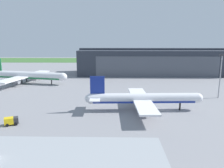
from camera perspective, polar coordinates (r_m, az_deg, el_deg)
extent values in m
plane|color=gray|center=(78.13, 13.20, -6.53)|extent=(440.00, 440.00, 0.00)
cube|color=#3D6B32|center=(255.32, 4.88, 6.23)|extent=(440.00, 56.00, 0.08)
cube|color=#2D333D|center=(156.13, 10.78, 5.71)|extent=(102.75, 30.26, 16.73)
cube|color=#4C515B|center=(141.36, 11.76, 4.38)|extent=(78.09, 0.30, 13.39)
cube|color=#2D333D|center=(155.49, 10.91, 8.99)|extent=(102.75, 7.26, 1.20)
cylinder|color=white|center=(129.40, -21.46, 2.15)|extent=(43.96, 13.08, 4.12)
sphere|color=white|center=(118.39, -12.62, 1.87)|extent=(3.96, 3.96, 3.96)
cube|color=#1E7A42|center=(129.58, -21.42, 1.66)|extent=(40.52, 12.40, 0.72)
cube|color=white|center=(143.50, -27.19, 2.70)|extent=(5.07, 6.46, 0.28)
cube|color=white|center=(121.33, -24.67, 1.06)|extent=(10.91, 20.58, 0.56)
cube|color=white|center=(138.95, -19.22, 2.70)|extent=(10.91, 20.58, 0.56)
cylinder|color=gray|center=(122.31, -23.87, 0.52)|extent=(4.30, 3.02, 2.27)
cylinder|color=gray|center=(137.43, -19.25, 2.00)|extent=(4.30, 3.02, 2.27)
cylinder|color=black|center=(122.15, -15.54, 0.47)|extent=(0.56, 0.56, 2.37)
cylinder|color=black|center=(129.20, -22.53, 0.59)|extent=(0.56, 0.56, 2.37)
cylinder|color=black|center=(132.67, -21.46, 0.95)|extent=(0.56, 0.56, 2.37)
cylinder|color=white|center=(75.18, 8.25, -3.71)|extent=(37.48, 5.10, 3.50)
sphere|color=white|center=(80.38, 21.53, -3.41)|extent=(3.36, 3.36, 3.36)
sphere|color=white|center=(74.43, -6.11, -3.81)|extent=(2.73, 2.73, 2.73)
cube|color=navy|center=(75.43, 8.23, -4.42)|extent=(34.49, 5.00, 0.61)
cube|color=navy|center=(73.12, -3.86, -0.25)|extent=(4.87, 0.61, 5.94)
cube|color=white|center=(71.63, -4.50, -4.11)|extent=(3.57, 5.04, 0.28)
cube|color=white|center=(76.74, -4.28, -3.04)|extent=(3.57, 5.04, 0.28)
cube|color=white|center=(67.02, 8.81, -6.03)|extent=(6.63, 15.57, 0.56)
cube|color=white|center=(83.42, 6.78, -2.45)|extent=(6.63, 15.57, 0.56)
cylinder|color=gray|center=(68.70, 9.26, -6.71)|extent=(3.40, 2.06, 1.92)
cylinder|color=gray|center=(82.68, 7.42, -3.49)|extent=(3.40, 2.06, 1.92)
cylinder|color=black|center=(79.07, 17.35, -5.61)|extent=(0.56, 0.56, 2.45)
cylinder|color=black|center=(74.05, 7.27, -6.33)|extent=(0.56, 0.56, 2.45)
cylinder|color=black|center=(77.52, 6.87, -5.49)|extent=(0.56, 0.56, 2.45)
cube|color=#2D2D33|center=(68.86, -23.85, -8.62)|extent=(2.01, 2.34, 1.70)
cube|color=yellow|center=(68.89, -25.41, -8.70)|extent=(3.03, 2.82, 1.80)
cylinder|color=black|center=(68.13, -23.86, -9.59)|extent=(0.89, 0.61, 0.86)
cylinder|color=black|center=(70.16, -23.88, -8.99)|extent=(0.89, 0.61, 0.86)
cylinder|color=black|center=(68.20, -25.75, -9.74)|extent=(0.89, 0.61, 0.86)
cylinder|color=black|center=(70.23, -25.72, -9.13)|extent=(0.89, 0.61, 0.86)
cylinder|color=#99999E|center=(99.56, 26.46, 1.59)|extent=(0.44, 0.44, 17.34)
cube|color=#333338|center=(98.57, 26.94, 6.78)|extent=(2.40, 0.50, 0.80)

